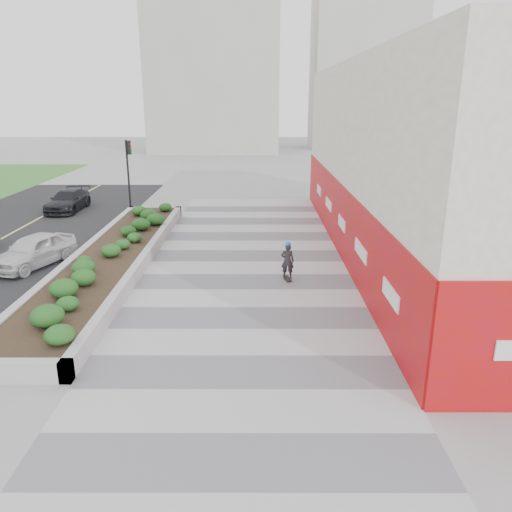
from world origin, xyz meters
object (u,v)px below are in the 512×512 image
Objects in this scene: planter at (112,255)px; traffic_signal_near at (129,165)px; car_dark at (68,201)px; skateboarder at (287,261)px; car_white at (33,251)px.

traffic_signal_near is (-1.73, 10.50, 2.34)m from planter.
skateboarder is at bearing -43.35° from car_dark.
traffic_signal_near reaches higher than planter.
planter is 10.90m from traffic_signal_near.
planter is 12.15× the size of skateboarder.
car_dark reaches higher than planter.
car_white is at bearing -97.28° from traffic_signal_near.
planter is 11.78m from car_dark.
car_dark is (-12.56, 12.18, -0.13)m from skateboarder.
traffic_signal_near is at bearing 99.35° from planter.
traffic_signal_near is 15.22m from skateboarder.
planter is 4.72× the size of car_white.
car_white reaches higher than car_dark.
traffic_signal_near is at bearing 2.42° from car_dark.
car_white is (-1.36, -10.68, -2.11)m from traffic_signal_near.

